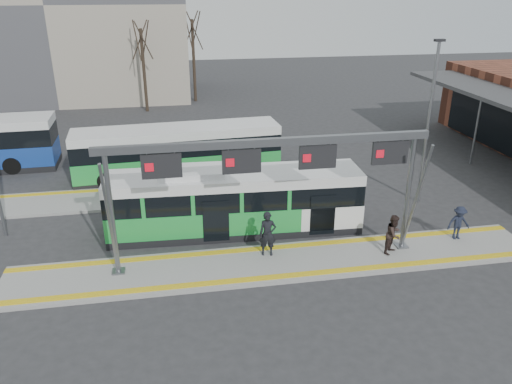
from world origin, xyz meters
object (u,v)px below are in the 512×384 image
Objects in this scene: gantry at (271,165)px; passenger_c at (459,223)px; passenger_a at (268,234)px; hero_bus at (234,202)px; passenger_b at (394,234)px.

gantry reaches higher than passenger_c.
gantry is 3.20m from passenger_a.
gantry is 8.30× the size of passenger_c.
hero_bus is 7.42× the size of passenger_c.
gantry is at bearing 135.46° from passenger_b.
gantry is 7.53× the size of passenger_b.
passenger_c is (9.67, -2.84, -0.52)m from hero_bus.
passenger_a is (1.03, -2.75, -0.33)m from hero_bus.
passenger_b is (6.29, -3.50, -0.44)m from hero_bus.
hero_bus is 5.99× the size of passenger_a.
hero_bus is at bearing 166.80° from passenger_c.
passenger_a reaches higher than passenger_b.
passenger_a is at bearing 95.93° from gantry.
hero_bus is (-1.07, 3.14, -2.85)m from gantry.
hero_bus is at bearing 119.33° from passenger_a.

